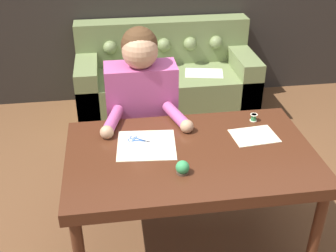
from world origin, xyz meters
TOP-DOWN VIEW (x-y plane):
  - ground_plane at (0.00, 0.00)m, footprint 16.00×16.00m
  - dining_table at (-0.13, -0.04)m, footprint 1.37×0.84m
  - couch at (-0.01, 1.82)m, footprint 1.69×0.77m
  - person at (-0.34, 0.55)m, footprint 0.55×0.56m
  - pattern_paper_main at (-0.36, 0.06)m, footprint 0.35×0.34m
  - pattern_paper_offcut at (0.27, 0.06)m, footprint 0.27×0.22m
  - scissors at (-0.39, 0.11)m, footprint 0.23×0.16m
  - thread_spool at (0.32, 0.24)m, footprint 0.04×0.04m
  - pin_cushion at (-0.21, -0.23)m, footprint 0.07×0.07m

SIDE VIEW (x-z plane):
  - ground_plane at x=0.00m, z-range 0.00..0.00m
  - couch at x=-0.01m, z-range -0.12..0.74m
  - dining_table at x=-0.13m, z-range 0.29..1.02m
  - person at x=-0.34m, z-range 0.03..1.29m
  - pattern_paper_main at x=-0.36m, z-range 0.73..0.74m
  - pattern_paper_offcut at x=0.27m, z-range 0.73..0.74m
  - scissors at x=-0.39m, z-range 0.73..0.74m
  - thread_spool at x=0.32m, z-range 0.73..0.78m
  - pin_cushion at x=-0.21m, z-range 0.73..0.80m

